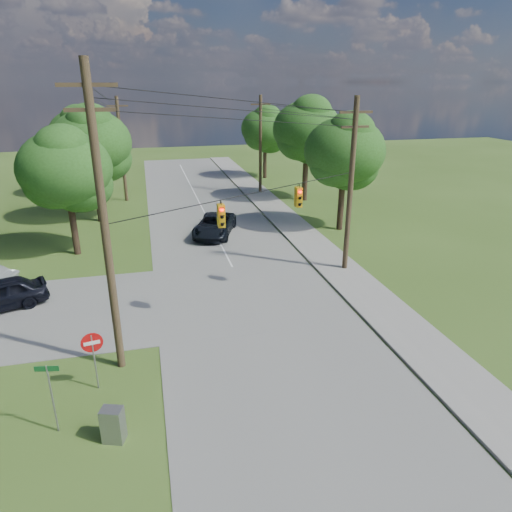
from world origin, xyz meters
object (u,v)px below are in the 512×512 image
object	(u,v)px
pole_north_w	(122,149)
pole_ne	(351,185)
pole_sw	(104,224)
pole_north_e	(260,145)
control_cabinet	(113,425)
car_main_north	(215,225)
do_not_enter_sign	(93,349)

from	to	relation	value
pole_north_w	pole_ne	bearing A→B (deg)	-57.71
pole_sw	pole_north_e	bearing A→B (deg)	65.48
pole_north_w	control_cabinet	world-z (taller)	pole_north_w
pole_ne	car_main_north	world-z (taller)	pole_ne
pole_north_e	pole_north_w	world-z (taller)	same
pole_ne	car_main_north	xyz separation A→B (m)	(-6.97, 8.83, -4.65)
pole_north_w	control_cabinet	xyz separation A→B (m)	(0.32, -34.00, -4.50)
pole_north_w	do_not_enter_sign	world-z (taller)	pole_north_w
pole_north_w	do_not_enter_sign	bearing A→B (deg)	-90.80
pole_north_e	pole_north_w	bearing A→B (deg)	180.00
control_cabinet	pole_sw	bearing A→B (deg)	107.52
pole_ne	control_cabinet	bearing A→B (deg)	-138.54
control_cabinet	do_not_enter_sign	world-z (taller)	do_not_enter_sign
car_main_north	control_cabinet	size ratio (longest dim) A/B	4.52
pole_ne	pole_north_w	bearing A→B (deg)	122.29
pole_sw	pole_north_e	size ratio (longest dim) A/B	1.20
pole_north_e	do_not_enter_sign	xyz separation A→B (m)	(-14.33, -30.96, -3.35)
pole_north_e	pole_north_w	size ratio (longest dim) A/B	1.00
pole_north_w	pole_sw	bearing A→B (deg)	-89.23
pole_ne	control_cabinet	size ratio (longest dim) A/B	8.36
pole_sw	car_main_north	size ratio (longest dim) A/B	2.11
do_not_enter_sign	car_main_north	bearing A→B (deg)	57.44
pole_north_e	car_main_north	bearing A→B (deg)	-117.89
do_not_enter_sign	pole_north_e	bearing A→B (deg)	55.08
pole_sw	pole_north_e	distance (m)	32.55
pole_sw	pole_north_e	world-z (taller)	pole_sw
pole_ne	pole_north_e	distance (m)	22.00
pole_sw	pole_north_w	world-z (taller)	pole_sw
pole_north_e	car_main_north	xyz separation A→B (m)	(-6.97, -13.17, -4.31)
pole_ne	pole_north_e	size ratio (longest dim) A/B	1.05
pole_sw	pole_north_w	size ratio (longest dim) A/B	1.20
pole_north_e	do_not_enter_sign	world-z (taller)	pole_north_e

